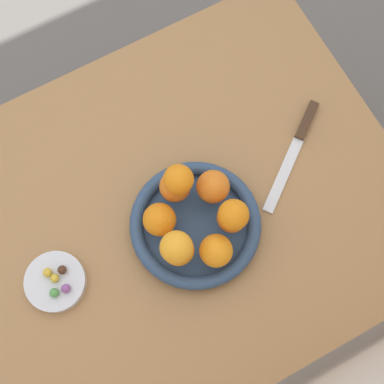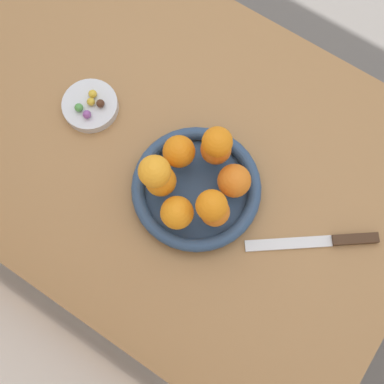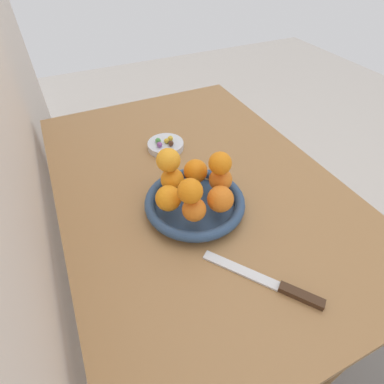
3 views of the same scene
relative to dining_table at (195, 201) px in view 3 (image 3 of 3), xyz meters
name	(u,v)px [view 3 (image 3 of 3)]	position (x,y,z in m)	size (l,w,h in m)	color
ground_plane	(194,302)	(0.00, 0.00, -0.65)	(6.00, 6.00, 0.00)	slate
dining_table	(195,201)	(0.00, 0.00, 0.00)	(1.10, 0.76, 0.74)	#9E7042
fruit_bowl	(195,203)	(-0.10, 0.05, 0.11)	(0.26, 0.26, 0.04)	navy
candy_dish	(166,145)	(0.18, 0.02, 0.10)	(0.12, 0.12, 0.02)	silver
orange_0	(194,210)	(-0.16, 0.08, 0.16)	(0.06, 0.06, 0.06)	orange
orange_1	(220,199)	(-0.16, 0.01, 0.16)	(0.06, 0.06, 0.06)	orange
orange_2	(220,180)	(-0.10, -0.02, 0.16)	(0.06, 0.06, 0.06)	orange
orange_3	(196,171)	(-0.04, 0.02, 0.16)	(0.06, 0.06, 0.06)	orange
orange_4	(172,180)	(-0.05, 0.09, 0.16)	(0.06, 0.06, 0.06)	orange
orange_5	(168,198)	(-0.11, 0.12, 0.16)	(0.06, 0.06, 0.06)	orange
orange_6	(168,160)	(-0.04, 0.09, 0.22)	(0.06, 0.06, 0.06)	orange
orange_7	(190,191)	(-0.16, 0.09, 0.21)	(0.06, 0.06, 0.06)	orange
orange_8	(220,163)	(-0.10, -0.02, 0.22)	(0.06, 0.06, 0.06)	orange
candy_ball_0	(167,141)	(0.18, 0.02, 0.12)	(0.02, 0.02, 0.02)	gold
candy_ball_1	(169,139)	(0.19, 0.00, 0.12)	(0.02, 0.02, 0.02)	gold
candy_ball_2	(171,143)	(0.16, 0.01, 0.12)	(0.02, 0.02, 0.02)	#472819
candy_ball_3	(158,141)	(0.19, 0.04, 0.12)	(0.02, 0.02, 0.02)	#4C9947
candy_ball_4	(160,145)	(0.17, 0.04, 0.12)	(0.02, 0.02, 0.02)	#8C4C99
knife	(271,283)	(-0.37, 0.00, 0.09)	(0.22, 0.17, 0.01)	#3F2819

